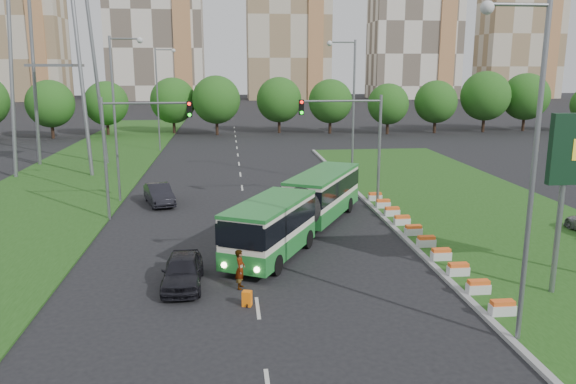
{
  "coord_description": "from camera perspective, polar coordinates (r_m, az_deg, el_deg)",
  "views": [
    {
      "loc": [
        -4.07,
        -27.86,
        9.86
      ],
      "look_at": [
        -0.6,
        4.45,
        2.6
      ],
      "focal_mm": 35.0,
      "sensor_mm": 36.0,
      "label": 1
    }
  ],
  "objects": [
    {
      "name": "apartment_tower_west",
      "position": [
        188.53,
        -26.0,
        15.68
      ],
      "size": [
        26.0,
        15.0,
        48.0
      ],
      "primitive_type": "cube",
      "color": "beige",
      "rests_on": "ground"
    },
    {
      "name": "apartment_tower_cwest",
      "position": [
        179.81,
        -13.41,
        17.42
      ],
      "size": [
        28.0,
        15.0,
        52.0
      ],
      "primitive_type": "cube",
      "color": "beige",
      "rests_on": "ground"
    },
    {
      "name": "left_verge",
      "position": [
        55.53,
        -20.56,
        1.61
      ],
      "size": [
        12.0,
        110.0,
        0.1
      ],
      "primitive_type": "cube",
      "color": "#1E4915",
      "rests_on": "ground"
    },
    {
      "name": "flower_planters",
      "position": [
        33.02,
        13.23,
        -4.31
      ],
      "size": [
        1.1,
        20.3,
        0.6
      ],
      "primitive_type": null,
      "color": "silver",
      "rests_on": "grass_median"
    },
    {
      "name": "lane_markings",
      "position": [
        48.87,
        -4.75,
        0.91
      ],
      "size": [
        0.2,
        100.0,
        0.01
      ],
      "primitive_type": null,
      "color": "#B8B8B1",
      "rests_on": "ground"
    },
    {
      "name": "median_kerb",
      "position": [
        38.52,
        9.32,
        -2.27
      ],
      "size": [
        0.3,
        60.0,
        0.18
      ],
      "primitive_type": "cube",
      "color": "gray",
      "rests_on": "ground"
    },
    {
      "name": "shopping_trolley",
      "position": [
        24.1,
        -4.18,
        -10.75
      ],
      "size": [
        0.38,
        0.4,
        0.65
      ],
      "rotation": [
        0.0,
        0.0,
        -0.31
      ],
      "color": "orange",
      "rests_on": "ground"
    },
    {
      "name": "tree_line",
      "position": [
        84.21,
        3.55,
        8.92
      ],
      "size": [
        120.0,
        8.0,
        9.0
      ],
      "primitive_type": null,
      "color": "#1B5015",
      "rests_on": "ground"
    },
    {
      "name": "car_left_near",
      "position": [
        26.36,
        -10.66,
        -7.85
      ],
      "size": [
        1.77,
        4.4,
        1.5
      ],
      "primitive_type": "imported",
      "rotation": [
        0.0,
        0.0,
        -0.0
      ],
      "color": "black",
      "rests_on": "ground"
    },
    {
      "name": "car_left_far",
      "position": [
        42.11,
        -12.95,
        -0.23
      ],
      "size": [
        2.84,
        4.79,
        1.49
      ],
      "primitive_type": "imported",
      "rotation": [
        0.0,
        0.0,
        0.3
      ],
      "color": "black",
      "rests_on": "ground"
    },
    {
      "name": "traffic_mast_left",
      "position": [
        37.66,
        -15.79,
        5.24
      ],
      "size": [
        5.76,
        0.32,
        8.0
      ],
      "color": "slate",
      "rests_on": "ground"
    },
    {
      "name": "traffic_mast_median",
      "position": [
        39.14,
        7.02,
        5.88
      ],
      "size": [
        5.76,
        0.32,
        8.0
      ],
      "color": "slate",
      "rests_on": "ground"
    },
    {
      "name": "pedestrian",
      "position": [
        25.69,
        -4.88,
        -7.81
      ],
      "size": [
        0.56,
        0.74,
        1.84
      ],
      "primitive_type": "imported",
      "rotation": [
        0.0,
        0.0,
        1.38
      ],
      "color": "gray",
      "rests_on": "ground"
    },
    {
      "name": "midrise_east",
      "position": [
        201.46,
        22.48,
        14.56
      ],
      "size": [
        24.0,
        14.0,
        40.0
      ],
      "primitive_type": "cube",
      "color": "beige",
      "rests_on": "ground"
    },
    {
      "name": "articulated_bus",
      "position": [
        33.43,
        0.81,
        -1.6
      ],
      "size": [
        2.57,
        16.51,
        2.72
      ],
      "rotation": [
        0.0,
        0.0,
        -0.48
      ],
      "color": "silver",
      "rests_on": "ground"
    },
    {
      "name": "apartment_tower_east",
      "position": [
        187.91,
        12.74,
        16.46
      ],
      "size": [
        27.0,
        15.0,
        47.0
      ],
      "primitive_type": "cube",
      "color": "beige",
      "rests_on": "ground"
    },
    {
      "name": "apartment_tower_ceast",
      "position": [
        179.52,
        -0.01,
        17.43
      ],
      "size": [
        25.0,
        15.0,
        50.0
      ],
      "primitive_type": "cube",
      "color": "beige",
      "rests_on": "ground"
    },
    {
      "name": "grass_median",
      "position": [
        40.9,
        18.76,
        -1.93
      ],
      "size": [
        14.0,
        60.0,
        0.15
      ],
      "primitive_type": "cube",
      "color": "#1E4915",
      "rests_on": "ground"
    },
    {
      "name": "ground",
      "position": [
        29.83,
        2.08,
        -6.72
      ],
      "size": [
        360.0,
        360.0,
        0.0
      ],
      "primitive_type": "plane",
      "color": "black",
      "rests_on": "ground"
    },
    {
      "name": "street_lamps",
      "position": [
        38.07,
        -4.52,
        6.74
      ],
      "size": [
        36.0,
        60.0,
        12.0
      ],
      "primitive_type": null,
      "color": "slate",
      "rests_on": "ground"
    }
  ]
}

